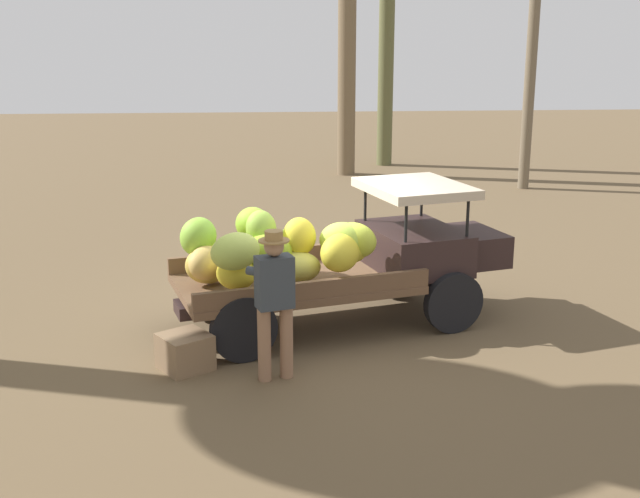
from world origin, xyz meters
name	(u,v)px	position (x,y,z in m)	size (l,w,h in m)	color
ground_plane	(313,321)	(0.00, 0.00, 0.00)	(60.00, 60.00, 0.00)	brown
truck	(339,257)	(0.34, -0.18, 0.95)	(4.66, 2.70, 1.84)	#2D1F1E
farmer	(275,296)	(-0.54, -1.84, 0.98)	(0.54, 0.50, 1.72)	#926A4D
wooden_crate	(185,352)	(-1.58, -1.49, 0.21)	(0.52, 0.52, 0.42)	#806446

